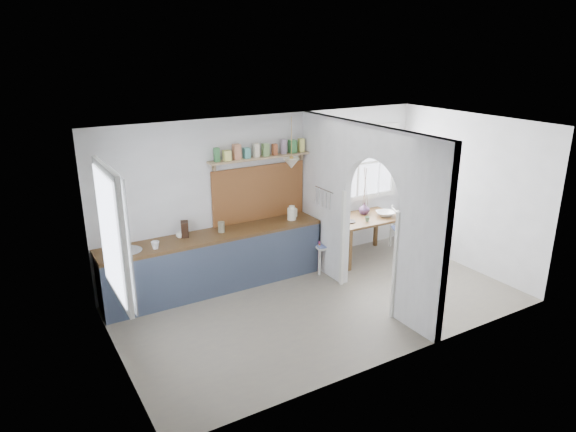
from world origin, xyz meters
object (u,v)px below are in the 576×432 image
kettle (292,213)px  vase (364,208)px  dining_table (364,237)px  chair_left (326,243)px  chair_right (403,229)px

kettle → vase: bearing=-5.5°
dining_table → kettle: kettle is taller
chair_left → chair_right: (1.71, 0.00, -0.07)m
chair_left → kettle: size_ratio=4.04×
chair_right → vase: bearing=97.9°
chair_right → kettle: bearing=108.1°
dining_table → chair_left: bearing=-173.4°
chair_left → chair_right: bearing=101.5°
chair_left → kettle: kettle is taller
chair_left → chair_right: chair_left is taller
chair_left → vase: 1.07m
chair_left → chair_right: 1.71m
kettle → dining_table: bearing=-11.9°
kettle → vase: (1.49, -0.04, -0.16)m
chair_right → vase: size_ratio=3.93×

